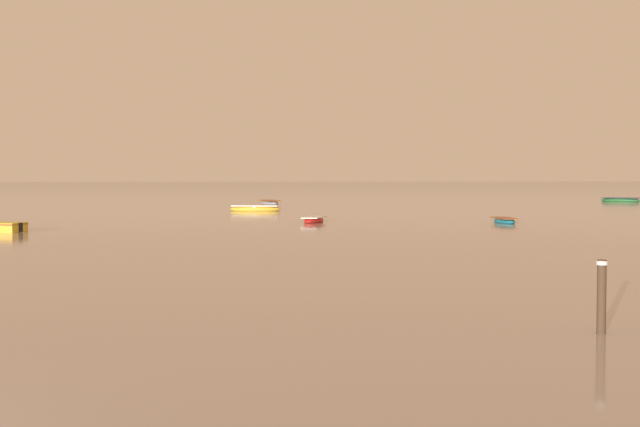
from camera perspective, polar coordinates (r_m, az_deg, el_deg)
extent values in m
ellipsoid|color=#197084|center=(59.98, 11.51, -0.48)|extent=(1.12, 3.07, 0.48)
cube|color=brown|center=(59.97, 11.51, -0.28)|extent=(1.09, 2.83, 0.06)
cube|color=brown|center=(59.97, 11.51, -0.35)|extent=(0.94, 0.22, 0.05)
ellipsoid|color=red|center=(59.59, -0.39, -0.44)|extent=(2.01, 3.41, 0.51)
cube|color=silver|center=(59.58, -0.39, -0.23)|extent=(1.91, 3.16, 0.07)
cube|color=silver|center=(59.58, -0.39, -0.31)|extent=(1.01, 0.49, 0.05)
cube|color=black|center=(51.73, -18.36, -0.83)|extent=(0.30, 0.34, 0.50)
ellipsoid|color=#23602D|center=(110.51, 18.36, 0.79)|extent=(4.46, 3.91, 0.70)
cube|color=#33383F|center=(110.50, 18.36, 0.94)|extent=(4.16, 3.67, 0.09)
cube|color=#33383F|center=(110.51, 18.36, 0.89)|extent=(1.05, 1.26, 0.07)
ellipsoid|color=gold|center=(78.41, -4.10, 0.27)|extent=(4.52, 2.13, 0.69)
cube|color=silver|center=(78.39, -4.10, 0.49)|extent=(4.17, 2.05, 0.09)
cube|color=silver|center=(78.40, -4.10, 0.41)|extent=(0.48, 1.36, 0.07)
ellipsoid|color=gray|center=(95.33, -3.20, 0.66)|extent=(2.55, 4.35, 0.65)
cube|color=brown|center=(95.32, -3.20, 0.82)|extent=(2.43, 4.03, 0.09)
cube|color=brown|center=(95.32, -3.20, 0.76)|extent=(1.29, 0.62, 0.07)
cylinder|color=#473323|center=(18.70, 17.27, -5.27)|extent=(0.18, 0.18, 1.62)
cylinder|color=silver|center=(18.61, 17.30, -2.98)|extent=(0.22, 0.22, 0.08)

